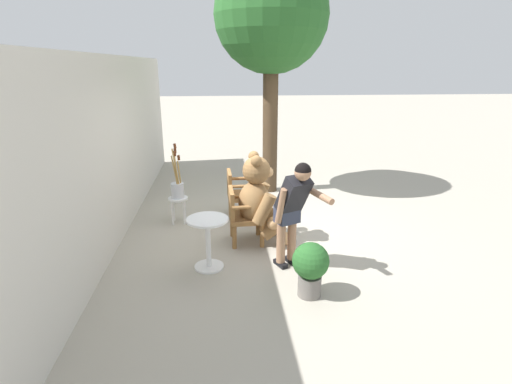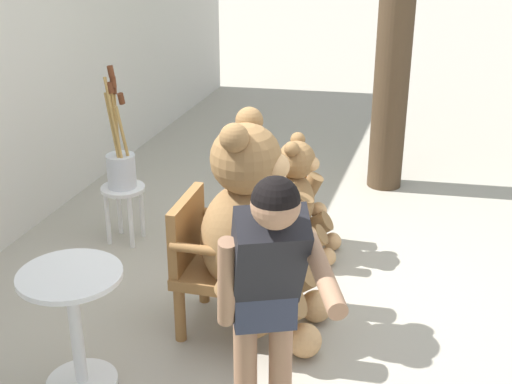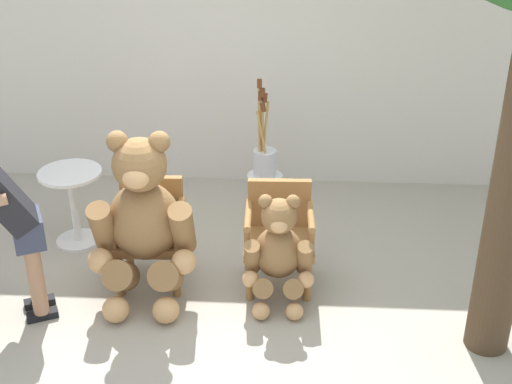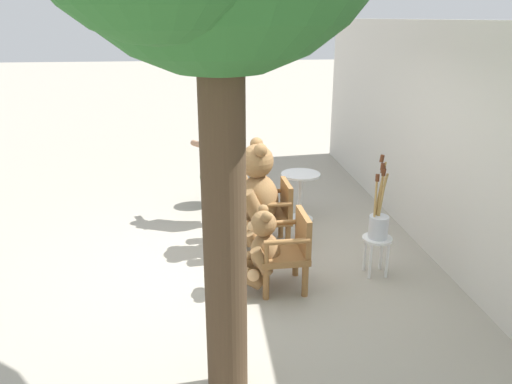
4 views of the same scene
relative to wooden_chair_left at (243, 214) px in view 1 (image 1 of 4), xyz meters
name	(u,v)px [view 1 (image 1 of 4)]	position (x,y,z in m)	size (l,w,h in m)	color
ground_plane	(265,227)	(0.53, -0.41, -0.46)	(60.00, 60.00, 0.00)	#A8A091
back_wall	(112,149)	(0.53, 1.99, 0.94)	(10.00, 0.16, 2.80)	beige
wooden_chair_left	(243,214)	(0.00, 0.00, 0.00)	(0.58, 0.54, 0.86)	olive
wooden_chair_right	(239,193)	(1.06, 0.00, 0.00)	(0.58, 0.54, 0.86)	olive
teddy_bear_large	(259,199)	(0.00, -0.26, 0.23)	(0.85, 0.81, 1.41)	olive
teddy_bear_small	(255,192)	(1.07, -0.29, 0.00)	(0.56, 0.54, 0.94)	olive
person_visitor	(293,205)	(-0.91, -0.60, 0.44)	(0.71, 0.69, 1.52)	black
white_stool	(178,203)	(0.90, 1.07, -0.11)	(0.34, 0.34, 0.46)	white
brush_bucket	(177,187)	(0.89, 1.06, 0.20)	(0.22, 0.22, 0.96)	silver
round_side_table	(208,238)	(-0.80, 0.51, -0.01)	(0.56, 0.56, 0.72)	white
patio_tree	(274,20)	(2.72, -0.80, 3.03)	(2.36, 2.24, 4.70)	#473523
potted_plant	(310,266)	(-1.60, -0.71, -0.07)	(0.44, 0.44, 0.68)	slate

